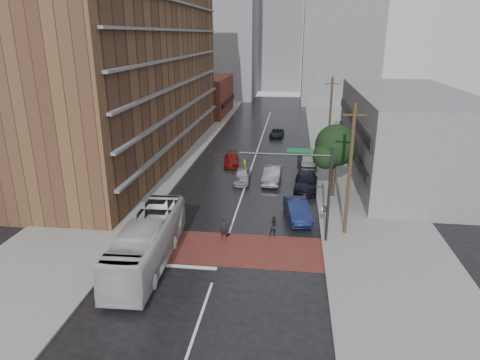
% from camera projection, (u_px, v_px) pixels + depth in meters
% --- Properties ---
extents(ground, '(160.00, 160.00, 0.00)m').
position_uv_depth(ground, '(223.00, 252.00, 30.08)').
color(ground, black).
rests_on(ground, ground).
extents(crosswalk, '(14.00, 5.00, 0.02)m').
position_uv_depth(crosswalk, '(224.00, 249.00, 30.55)').
color(crosswalk, brown).
rests_on(crosswalk, ground).
extents(sidewalk_west, '(9.00, 90.00, 0.15)m').
position_uv_depth(sidewalk_west, '(166.00, 153.00, 54.90)').
color(sidewalk_west, gray).
rests_on(sidewalk_west, ground).
extents(sidewalk_east, '(9.00, 90.00, 0.15)m').
position_uv_depth(sidewalk_east, '(349.00, 159.00, 52.17)').
color(sidewalk_east, gray).
rests_on(sidewalk_east, ground).
extents(apartment_block, '(10.00, 44.00, 28.00)m').
position_uv_depth(apartment_block, '(136.00, 39.00, 49.76)').
color(apartment_block, brown).
rests_on(apartment_block, ground).
extents(storefront_west, '(8.00, 16.00, 7.00)m').
position_uv_depth(storefront_west, '(207.00, 96.00, 81.08)').
color(storefront_west, brown).
rests_on(storefront_west, ground).
extents(building_east, '(11.00, 26.00, 9.00)m').
position_uv_depth(building_east, '(406.00, 134.00, 45.45)').
color(building_east, gray).
rests_on(building_east, ground).
extents(distant_tower_west, '(18.00, 16.00, 32.00)m').
position_uv_depth(distant_tower_west, '(217.00, 28.00, 99.82)').
color(distant_tower_west, gray).
rests_on(distant_tower_west, ground).
extents(distant_tower_east, '(16.00, 14.00, 36.00)m').
position_uv_depth(distant_tower_east, '(343.00, 17.00, 90.22)').
color(distant_tower_east, gray).
rests_on(distant_tower_east, ground).
extents(distant_tower_center, '(12.00, 10.00, 24.00)m').
position_uv_depth(distant_tower_center, '(279.00, 44.00, 115.41)').
color(distant_tower_center, gray).
rests_on(distant_tower_center, ground).
extents(street_tree, '(4.20, 4.10, 6.90)m').
position_uv_depth(street_tree, '(336.00, 148.00, 38.84)').
color(street_tree, '#332319').
rests_on(street_tree, ground).
extents(signal_mast, '(6.50, 0.30, 7.20)m').
position_uv_depth(signal_mast, '(309.00, 181.00, 30.21)').
color(signal_mast, '#2D2D33').
rests_on(signal_mast, ground).
extents(utility_pole_near, '(1.60, 0.26, 10.00)m').
position_uv_depth(utility_pole_near, '(350.00, 170.00, 31.13)').
color(utility_pole_near, '#473321').
rests_on(utility_pole_near, ground).
extents(utility_pole_far, '(1.60, 0.26, 10.00)m').
position_uv_depth(utility_pole_far, '(330.00, 119.00, 49.91)').
color(utility_pole_far, '#473321').
rests_on(utility_pole_far, ground).
extents(transit_bus, '(3.00, 11.28, 3.12)m').
position_uv_depth(transit_bus, '(148.00, 242.00, 28.13)').
color(transit_bus, '#BBBBBD').
rests_on(transit_bus, ground).
extents(pedestrian_a, '(0.69, 0.49, 1.79)m').
position_uv_depth(pedestrian_a, '(224.00, 228.00, 31.73)').
color(pedestrian_a, black).
rests_on(pedestrian_a, ground).
extents(pedestrian_b, '(0.93, 0.84, 1.57)m').
position_uv_depth(pedestrian_b, '(274.00, 227.00, 32.23)').
color(pedestrian_b, black).
rests_on(pedestrian_b, ground).
extents(car_travel_a, '(1.87, 4.25, 1.42)m').
position_uv_depth(car_travel_a, '(242.00, 176.00, 44.10)').
color(car_travel_a, '#B4B6BD').
rests_on(car_travel_a, ground).
extents(car_travel_b, '(1.93, 4.97, 1.61)m').
position_uv_depth(car_travel_b, '(272.00, 175.00, 43.95)').
color(car_travel_b, '#A3A8AB').
rests_on(car_travel_b, ground).
extents(car_travel_c, '(2.25, 4.38, 1.22)m').
position_uv_depth(car_travel_c, '(231.00, 160.00, 50.03)').
color(car_travel_c, maroon).
rests_on(car_travel_c, ground).
extents(suv_travel, '(2.21, 4.25, 1.14)m').
position_uv_depth(suv_travel, '(277.00, 133.00, 63.75)').
color(suv_travel, black).
rests_on(suv_travel, ground).
extents(car_parked_near, '(2.57, 5.13, 1.62)m').
position_uv_depth(car_parked_near, '(297.00, 210.00, 35.17)').
color(car_parked_near, '#141F49').
rests_on(car_parked_near, ground).
extents(car_parked_mid, '(2.52, 5.53, 1.57)m').
position_uv_depth(car_parked_mid, '(306.00, 182.00, 42.03)').
color(car_parked_mid, black).
rests_on(car_parked_mid, ground).
extents(car_parked_far, '(2.31, 4.90, 1.62)m').
position_uv_depth(car_parked_far, '(307.00, 161.00, 48.71)').
color(car_parked_far, '#A6AAAE').
rests_on(car_parked_far, ground).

